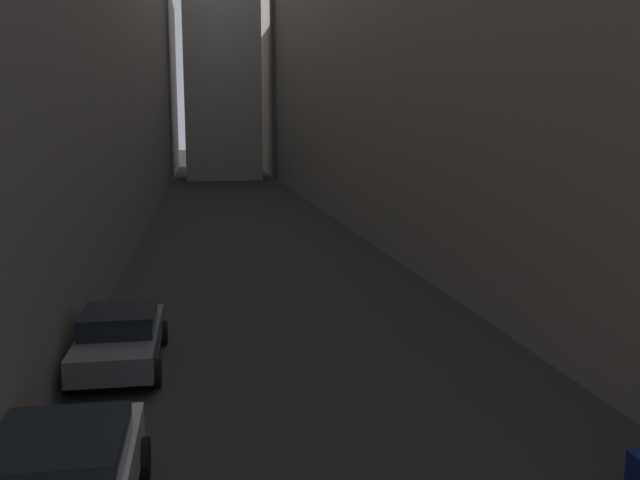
{
  "coord_description": "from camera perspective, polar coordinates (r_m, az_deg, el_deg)",
  "views": [
    {
      "loc": [
        -2.44,
        3.43,
        5.47
      ],
      "look_at": [
        0.0,
        17.62,
        3.13
      ],
      "focal_mm": 38.7,
      "sensor_mm": 36.0,
      "label": 1
    }
  ],
  "objects": [
    {
      "name": "building_block_right",
      "position": [
        49.16,
        7.52,
        16.96
      ],
      "size": [
        12.63,
        108.0,
        24.26
      ],
      "primitive_type": "cube",
      "color": "gray",
      "rests_on": "ground"
    },
    {
      "name": "ground_plane",
      "position": [
        44.97,
        -6.58,
        2.2
      ],
      "size": [
        264.0,
        264.0,
        0.0
      ],
      "primitive_type": "plane",
      "color": "#232326"
    },
    {
      "name": "building_block_left",
      "position": [
        48.15,
        -23.76,
        14.77
      ],
      "size": [
        15.93,
        108.0,
        21.47
      ],
      "primitive_type": "cube",
      "color": "slate",
      "rests_on": "ground"
    },
    {
      "name": "parked_car_left_third",
      "position": [
        16.72,
        -16.22,
        -7.72
      ],
      "size": [
        1.98,
        4.41,
        1.36
      ],
      "rotation": [
        0.0,
        0.0,
        1.57
      ],
      "color": "#4C4C51",
      "rests_on": "ground"
    }
  ]
}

